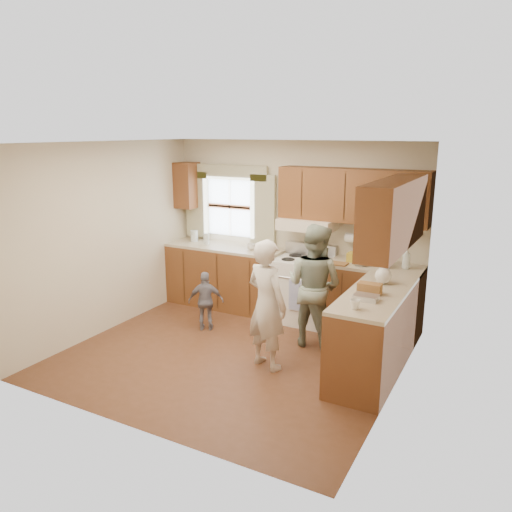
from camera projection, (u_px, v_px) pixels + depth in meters
The scene contains 6 objects.
room at pixel (232, 254), 5.72m from camera, with size 3.80×3.80×3.80m.
kitchen_fixtures at pixel (315, 273), 6.46m from camera, with size 3.80×2.25×2.15m.
stove at pixel (303, 289), 7.00m from camera, with size 0.76×0.67×1.07m.
woman_left at pixel (267, 305), 5.55m from camera, with size 0.54×0.36×1.49m, color beige.
woman_right at pixel (314, 286), 6.14m from camera, with size 0.75×0.59×1.55m, color #203A2E.
child at pixel (206, 301), 6.69m from camera, with size 0.47×0.20×0.81m, color slate.
Camera 1 is at (2.86, -4.77, 2.63)m, focal length 35.00 mm.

